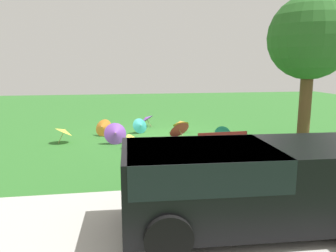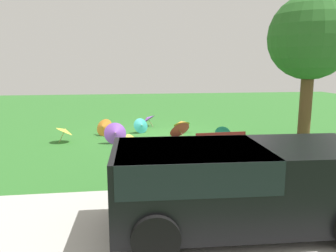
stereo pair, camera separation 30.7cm
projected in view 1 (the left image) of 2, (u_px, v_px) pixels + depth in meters
The scene contains 14 objects.
ground at pixel (159, 135), 14.20m from camera, with size 40.00×40.00×0.00m, color #2D6B28.
road_strip at pixel (219, 228), 6.13m from camera, with size 40.00×4.30×0.01m, color #B2AFA8.
van_dark at pixel (241, 179), 6.05m from camera, with size 4.67×2.28×1.53m.
park_bench at pixel (221, 145), 10.49m from camera, with size 1.62×0.57×0.90m.
shade_tree at pixel (310, 39), 11.23m from camera, with size 2.83×2.83×5.26m.
parasol_orange_0 at pixel (103, 127), 13.91m from camera, with size 0.89×0.86×0.75m.
parasol_orange_1 at pixel (181, 123), 14.67m from camera, with size 0.82×0.81×0.65m.
parasol_teal_0 at pixel (140, 126), 14.50m from camera, with size 0.76×0.69×0.67m.
parasol_yellow_0 at pixel (134, 140), 11.90m from camera, with size 0.70×0.74×0.56m.
parasol_red_1 at pixel (179, 129), 13.52m from camera, with size 1.04×0.93×0.76m.
parasol_yellow_2 at pixel (64, 131), 12.71m from camera, with size 0.85×0.86×0.67m.
parasol_purple_0 at pixel (115, 133), 12.49m from camera, with size 0.86×0.83×0.83m.
parasol_teal_1 at pixel (223, 133), 13.08m from camera, with size 0.67×0.61×0.63m.
parasol_purple_2 at pixel (146, 118), 16.04m from camera, with size 0.91×0.93×0.65m.
Camera 1 is at (1.84, 13.77, 2.97)m, focal length 35.75 mm.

